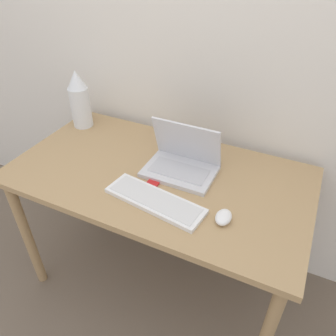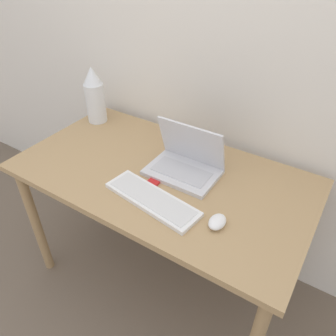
% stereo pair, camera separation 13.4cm
% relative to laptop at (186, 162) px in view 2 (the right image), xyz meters
% --- Properties ---
extents(ground_plane, '(12.00, 12.00, 0.00)m').
position_rel_laptop_xyz_m(ground_plane, '(-0.09, -0.43, -0.82)').
color(ground_plane, '#6B5B4C').
extents(wall_back, '(6.00, 0.05, 2.50)m').
position_rel_laptop_xyz_m(wall_back, '(-0.09, 0.36, 0.43)').
color(wall_back, white).
rests_on(wall_back, ground_plane).
extents(desk, '(1.35, 0.73, 0.77)m').
position_rel_laptop_xyz_m(desk, '(-0.09, -0.07, -0.14)').
color(desk, tan).
rests_on(desk, ground_plane).
extents(laptop, '(0.31, 0.22, 0.23)m').
position_rel_laptop_xyz_m(laptop, '(0.00, 0.00, 0.00)').
color(laptop, silver).
rests_on(laptop, desk).
extents(keyboard, '(0.44, 0.19, 0.02)m').
position_rel_laptop_xyz_m(keyboard, '(-0.01, -0.25, -0.04)').
color(keyboard, white).
rests_on(keyboard, desk).
extents(mouse, '(0.06, 0.09, 0.04)m').
position_rel_laptop_xyz_m(mouse, '(0.27, -0.23, -0.03)').
color(mouse, white).
rests_on(mouse, desk).
extents(vase, '(0.11, 0.11, 0.31)m').
position_rel_laptop_xyz_m(vase, '(-0.67, 0.15, 0.10)').
color(vase, white).
rests_on(vase, desk).
extents(mp3_player, '(0.05, 0.06, 0.01)m').
position_rel_laptop_xyz_m(mp3_player, '(-0.07, -0.15, -0.05)').
color(mp3_player, red).
rests_on(mp3_player, desk).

